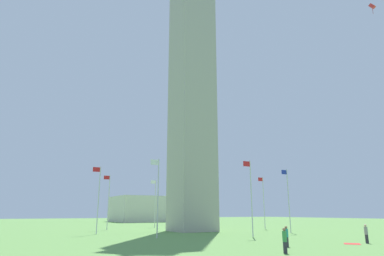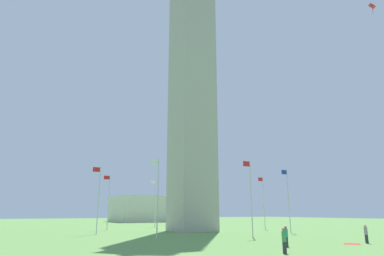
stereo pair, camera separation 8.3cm
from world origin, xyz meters
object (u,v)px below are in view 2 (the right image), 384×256
at_px(distant_building, 150,209).
at_px(picnic_blanket_near_first_person, 352,244).
at_px(flagpole_w, 155,201).
at_px(person_green_shirt, 284,241).
at_px(flagpole_nw, 108,200).
at_px(person_gray_shirt, 366,234).
at_px(person_teal_shirt, 286,236).
at_px(obelisk_monument, 192,64).
at_px(flagpole_e, 251,195).
at_px(flagpole_n, 98,197).
at_px(kite_red_box, 372,6).
at_px(flagpole_sw, 212,201).
at_px(flagpole_ne, 157,194).
at_px(flagpole_s, 264,200).
at_px(flagpole_se, 288,198).

relative_size(distant_building, picnic_blanket_near_first_person, 12.41).
bearing_deg(flagpole_w, person_green_shirt, 79.23).
xyz_separation_m(flagpole_nw, person_gray_shirt, (-14.87, 36.99, -4.10)).
relative_size(flagpole_nw, distant_building, 0.41).
xyz_separation_m(person_green_shirt, person_teal_shirt, (-3.51, -3.39, -0.03)).
xyz_separation_m(flagpole_nw, person_teal_shirt, (-5.73, 35.77, -4.12)).
distance_m(distant_building, picnic_blanket_near_first_person, 82.73).
relative_size(obelisk_monument, flagpole_e, 6.15).
xyz_separation_m(flagpole_n, kite_red_box, (-29.12, 24.61, 25.04)).
distance_m(flagpole_sw, flagpole_w, 11.35).
relative_size(person_gray_shirt, picnic_blanket_near_first_person, 0.98).
height_order(flagpole_ne, kite_red_box, kite_red_box).
distance_m(person_gray_shirt, kite_red_box, 30.84).
bearing_deg(flagpole_ne, person_green_shirt, 96.95).
distance_m(person_gray_shirt, distant_building, 82.89).
height_order(flagpole_s, picnic_blanket_near_first_person, flagpole_s).
xyz_separation_m(flagpole_n, flagpole_e, (-14.83, 14.83, 0.00)).
bearing_deg(picnic_blanket_near_first_person, distant_building, -98.98).
xyz_separation_m(flagpole_ne, person_green_shirt, (-2.22, 18.19, -4.09)).
height_order(flagpole_s, flagpole_w, same).
relative_size(person_teal_shirt, distant_building, 0.08).
bearing_deg(picnic_blanket_near_first_person, flagpole_s, -114.89).
height_order(obelisk_monument, flagpole_nw, obelisk_monument).
bearing_deg(flagpole_w, distant_building, -111.00).
bearing_deg(picnic_blanket_near_first_person, flagpole_n, -56.02).
distance_m(flagpole_se, person_green_shirt, 26.45).
relative_size(flagpole_e, person_teal_shirt, 5.28).
relative_size(flagpole_n, person_teal_shirt, 5.28).
distance_m(flagpole_se, flagpole_s, 11.35).
height_order(flagpole_n, flagpole_s, same).
bearing_deg(flagpole_n, flagpole_ne, 112.50).
relative_size(flagpole_nw, picnic_blanket_near_first_person, 5.09).
distance_m(flagpole_se, flagpole_sw, 20.98).
height_order(person_green_shirt, distant_building, distant_building).
distance_m(flagpole_s, person_green_shirt, 37.05).
xyz_separation_m(kite_red_box, picnic_blanket_near_first_person, (11.55, 1.46, -30.02)).
bearing_deg(obelisk_monument, flagpole_ne, 44.86).
height_order(obelisk_monument, flagpole_n, obelisk_monument).
xyz_separation_m(flagpole_se, distant_building, (-5.15, -66.05, -1.11)).
relative_size(flagpole_e, distant_building, 0.41).
distance_m(flagpole_sw, distant_building, 45.38).
distance_m(flagpole_sw, person_gray_shirt, 37.72).
distance_m(obelisk_monument, flagpole_se, 27.54).
bearing_deg(kite_red_box, obelisk_monument, -59.94).
relative_size(flagpole_nw, person_gray_shirt, 5.19).
bearing_deg(person_teal_shirt, kite_red_box, -107.58).
height_order(obelisk_monument, flagpole_ne, obelisk_monument).
distance_m(flagpole_nw, distant_building, 52.10).
height_order(flagpole_ne, flagpole_s, same).
distance_m(flagpole_s, kite_red_box, 35.11).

